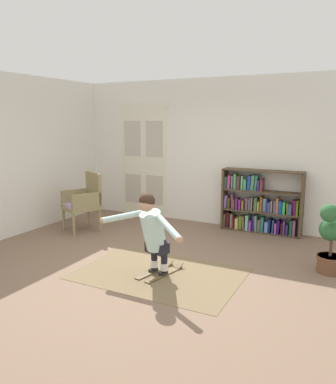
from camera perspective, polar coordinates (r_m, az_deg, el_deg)
ground_plane at (r=5.63m, az=-2.32°, el=-10.90°), size 7.20×7.20×0.00m
back_wall at (r=7.63m, az=7.26°, el=5.92°), size 6.00×0.10×2.90m
side_wall_left at (r=7.49m, az=-21.33°, el=5.19°), size 0.10×6.00×2.90m
double_door at (r=8.30m, az=-3.67°, el=4.83°), size 1.22×0.05×2.45m
rug at (r=5.32m, az=-1.33°, el=-12.15°), size 2.21×1.51×0.01m
bookshelf at (r=7.31m, az=13.45°, el=-2.02°), size 1.49×0.30×1.18m
wicker_chair at (r=7.39m, az=-12.45°, el=-1.21°), size 0.81×0.81×1.10m
potted_plant at (r=5.69m, az=23.49°, el=-6.25°), size 0.40×0.48×0.98m
skis_pair at (r=5.33m, az=-1.13°, el=-11.86°), size 0.42×0.77×0.07m
person_skier at (r=5.01m, az=-2.40°, el=-5.59°), size 1.41×0.72×1.09m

